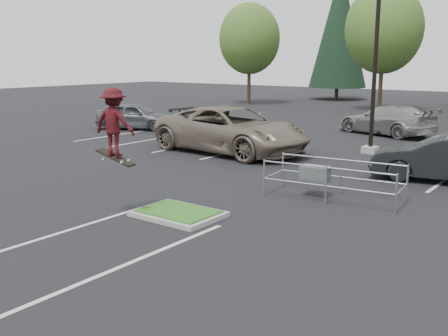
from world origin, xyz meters
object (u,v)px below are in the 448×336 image
Objects in this scene: decid_b at (384,32)px; car_far_silver at (388,120)px; skateboarder at (114,123)px; car_l_grey at (135,116)px; conif_a at (339,27)px; cart_corral at (319,174)px; decid_a at (249,41)px; car_l_black at (210,124)px; light_pole at (376,46)px; car_l_tan at (231,130)px; car_r_charc at (445,159)px.

decid_b is 1.75× the size of car_far_silver.
car_l_grey is (-12.30, 12.50, -1.69)m from skateboarder.
car_far_silver is at bearing -59.18° from conif_a.
conif_a is at bearing -23.11° from car_l_grey.
car_far_silver is at bearing 95.65° from cart_corral.
decid_a is 1.96× the size of car_l_grey.
decid_b is 1.96× the size of car_l_black.
light_pole is 7.21m from car_far_silver.
car_l_tan is at bearing -132.08° from car_l_grey.
conif_a reaches higher than car_l_grey.
decid_b reaches higher than car_l_tan.
cart_corral is 2.09× the size of skateboarder.
skateboarder is 19.08m from car_far_silver.
skateboarder is 0.27× the size of car_l_tan.
decid_b is at bearing 109.35° from light_pole.
conif_a is 37.25m from car_r_charc.
cart_corral is at bearing -135.32° from skateboarder.
car_l_black is at bearing -95.97° from decid_b.
car_l_black is at bearing -78.11° from conif_a.
decid_b reaches higher than car_r_charc.
skateboarder reaches higher than car_r_charc.
decid_a is 1.24× the size of car_l_tan.
light_pole reaches higher than skateboarder.
car_far_silver reaches higher than car_r_charc.
light_pole is at bearing -144.44° from car_r_charc.
light_pole is 2.51× the size of cart_corral.
decid_b reaches higher than cart_corral.
car_far_silver is (13.12, -22.00, -6.30)m from conif_a.
decid_a reaches higher than car_l_tan.
skateboarder is 0.35× the size of car_far_silver.
car_l_tan is at bearing -82.96° from skateboarder.
light_pole is 6.63m from car_r_charc.
car_far_silver is at bearing -35.08° from decid_a.
cart_corral is 0.89× the size of car_l_grey.
decid_b is 28.29m from cart_corral.
car_l_black is 1.08× the size of car_l_grey.
light_pole is at bearing -70.65° from decid_b.
conif_a reaches higher than decid_b.
cart_corral is 0.85× the size of car_r_charc.
car_r_charc is at bearing -44.00° from decid_a.
decid_b reaches higher than car_l_black.
decid_a is (-18.51, 18.03, 1.02)m from light_pole.
skateboarder is (-3.26, -4.95, 1.77)m from cart_corral.
cart_corral is at bearing -79.03° from light_pole.
car_l_black is 5.50m from car_l_grey.
car_l_black is at bearing -61.63° from decid_a.
skateboarder reaches higher than car_l_grey.
conif_a is at bearing 130.17° from decid_b.
skateboarder reaches higher than car_l_black.
decid_a is 10.85m from conif_a.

